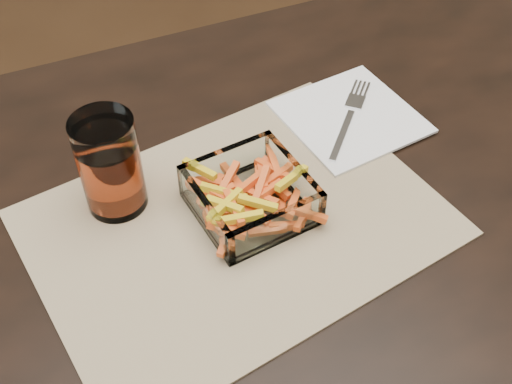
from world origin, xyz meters
TOP-DOWN VIEW (x-y plane):
  - dining_table at (0.00, 0.00)m, footprint 1.60×0.90m
  - placemat at (-0.16, 0.05)m, footprint 0.50×0.40m
  - glass_bowl at (-0.14, 0.06)m, footprint 0.14×0.14m
  - tumbler at (-0.27, 0.14)m, footprint 0.07×0.07m
  - napkin at (0.05, 0.16)m, footprint 0.18×0.18m
  - fork at (0.05, 0.16)m, footprint 0.13×0.13m

SIDE VIEW (x-z plane):
  - dining_table at x=0.00m, z-range 0.29..1.04m
  - placemat at x=-0.16m, z-range 0.75..0.75m
  - napkin at x=0.05m, z-range 0.75..0.76m
  - fork at x=0.05m, z-range 0.76..0.76m
  - glass_bowl at x=-0.14m, z-range 0.75..0.80m
  - tumbler at x=-0.27m, z-range 0.75..0.87m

